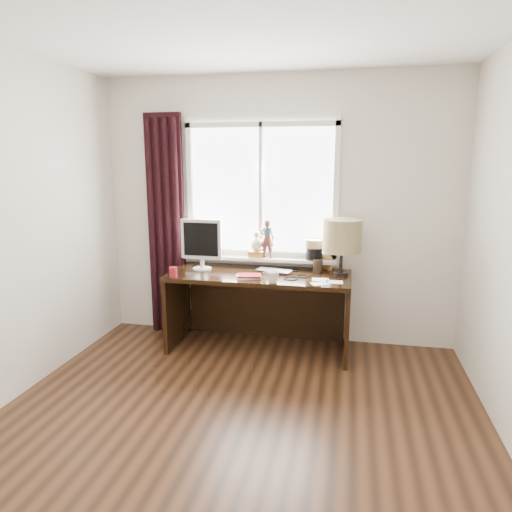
% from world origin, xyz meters
% --- Properties ---
extents(floor, '(3.50, 4.00, 0.00)m').
position_xyz_m(floor, '(0.00, 0.00, 0.00)').
color(floor, '#492A16').
rests_on(floor, ground).
extents(wall_back, '(3.50, 0.00, 2.60)m').
position_xyz_m(wall_back, '(0.00, 2.00, 1.30)').
color(wall_back, beige).
rests_on(wall_back, ground).
extents(laptop, '(0.38, 0.29, 0.03)m').
position_xyz_m(laptop, '(0.04, 1.70, 0.76)').
color(laptop, silver).
rests_on(laptop, desk).
extents(mug, '(0.14, 0.15, 0.11)m').
position_xyz_m(mug, '(0.08, 1.34, 0.80)').
color(mug, white).
rests_on(mug, desk).
extents(red_cup, '(0.07, 0.07, 0.10)m').
position_xyz_m(red_cup, '(-0.83, 1.33, 0.80)').
color(red_cup, maroon).
rests_on(red_cup, desk).
extents(window, '(1.52, 0.20, 1.40)m').
position_xyz_m(window, '(-0.13, 1.95, 1.31)').
color(window, white).
rests_on(window, ground).
extents(curtain, '(0.38, 0.09, 2.25)m').
position_xyz_m(curtain, '(-1.13, 1.91, 1.12)').
color(curtain, black).
rests_on(curtain, floor).
extents(desk, '(1.70, 0.70, 0.75)m').
position_xyz_m(desk, '(-0.10, 1.73, 0.51)').
color(desk, black).
rests_on(desk, floor).
extents(monitor, '(0.40, 0.18, 0.49)m').
position_xyz_m(monitor, '(-0.68, 1.68, 1.03)').
color(monitor, beige).
rests_on(monitor, desk).
extents(notebook_stack, '(0.26, 0.23, 0.03)m').
position_xyz_m(notebook_stack, '(-0.16, 1.45, 0.77)').
color(notebook_stack, beige).
rests_on(notebook_stack, desk).
extents(brush_holder, '(0.09, 0.09, 0.25)m').
position_xyz_m(brush_holder, '(0.43, 1.80, 0.81)').
color(brush_holder, black).
rests_on(brush_holder, desk).
extents(icon_frame, '(0.10, 0.04, 0.13)m').
position_xyz_m(icon_frame, '(0.52, 1.90, 0.81)').
color(icon_frame, gold).
rests_on(icon_frame, desk).
extents(table_lamp, '(0.35, 0.35, 0.52)m').
position_xyz_m(table_lamp, '(0.65, 1.73, 1.11)').
color(table_lamp, black).
rests_on(table_lamp, desk).
extents(loose_papers, '(0.28, 0.28, 0.00)m').
position_xyz_m(loose_papers, '(0.52, 1.46, 0.75)').
color(loose_papers, white).
rests_on(loose_papers, desk).
extents(desk_cables, '(0.25, 0.46, 0.01)m').
position_xyz_m(desk_cables, '(0.24, 1.61, 0.75)').
color(desk_cables, black).
rests_on(desk_cables, desk).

